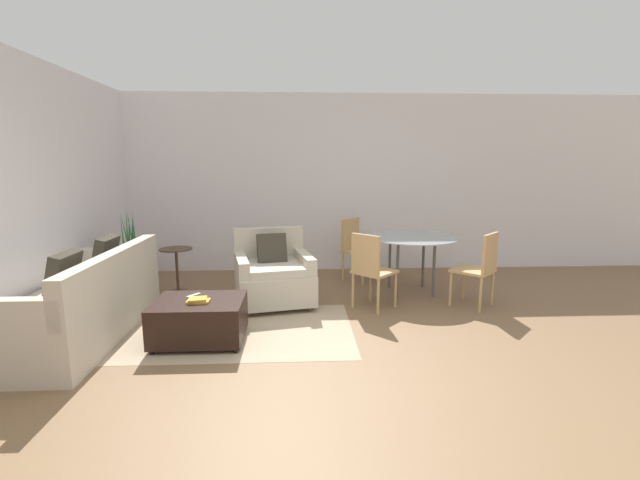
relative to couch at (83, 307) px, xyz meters
The scene contains 15 objects.
ground_plane 2.57m from the couch, 21.08° to the right, with size 20.00×20.00×0.00m, color brown.
wall_back 3.73m from the couch, 48.23° to the left, with size 12.00×0.06×2.75m.
wall_left 1.34m from the couch, 133.79° to the left, with size 0.06×12.00×2.75m.
area_rug 1.51m from the couch, ahead, with size 2.34×1.49×0.01m.
couch is the anchor object (origin of this frame).
armchair 2.04m from the couch, 28.42° to the left, with size 1.05×1.06×0.89m.
ottoman 1.17m from the couch, ahead, with size 0.84×0.67×0.41m.
book_stack 1.19m from the couch, 10.41° to the right, with size 0.21×0.16×0.04m.
tv_remote_primary 1.07m from the couch, ahead, with size 0.13×0.15×0.01m.
potted_plant 1.47m from the couch, 92.91° to the left, with size 0.39×0.39×1.13m.
side_table 1.55m from the couch, 71.21° to the left, with size 0.42×0.42×0.59m.
dining_table 3.84m from the couch, 20.36° to the left, with size 1.20×1.20×0.75m.
dining_chair_near_left 3.02m from the couch, 13.04° to the left, with size 0.59×0.59×0.90m.
dining_chair_near_right 4.29m from the couch, ahead, with size 0.59×0.59×0.90m.
dining_chair_far_left 3.55m from the couch, 34.02° to the left, with size 0.59×0.59×0.90m.
Camera 1 is at (-0.27, -3.18, 1.68)m, focal length 24.00 mm.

